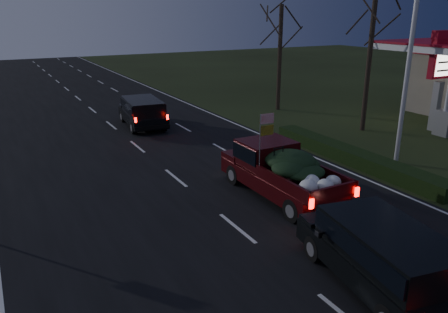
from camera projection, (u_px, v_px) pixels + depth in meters
name	position (u px, v px, depth m)	size (l,w,h in m)	color
ground	(237.00, 228.00, 13.77)	(120.00, 120.00, 0.00)	black
road_asphalt	(237.00, 228.00, 13.77)	(14.00, 120.00, 0.02)	black
hedge_row	(352.00, 156.00, 19.73)	(1.00, 10.00, 0.60)	black
light_pole	(412.00, 38.00, 18.04)	(0.50, 0.90, 9.16)	silver
gas_price_pylon	(442.00, 64.00, 24.04)	(2.00, 0.41, 5.57)	gray
bare_tree_mid	(374.00, 15.00, 23.30)	(3.60, 3.60, 8.50)	black
bare_tree_far	(281.00, 32.00, 29.03)	(3.60, 3.60, 7.00)	black
pickup_truck	(281.00, 168.00, 15.93)	(2.13, 5.44, 2.84)	#38070A
lead_suv	(142.00, 110.00, 25.67)	(2.41, 4.88, 1.35)	black
rear_suv	(384.00, 252.00, 10.44)	(2.78, 5.04, 1.37)	black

